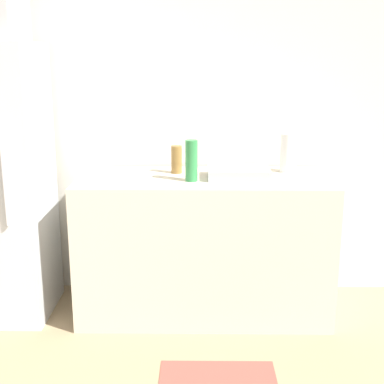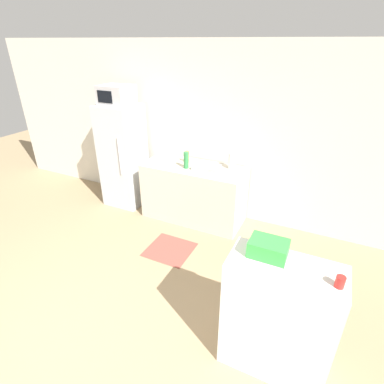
% 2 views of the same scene
% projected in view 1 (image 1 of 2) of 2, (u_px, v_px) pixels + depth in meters
% --- Properties ---
extents(wall_back, '(8.00, 0.06, 2.60)m').
position_uv_depth(wall_back, '(197.00, 103.00, 3.54)').
color(wall_back, silver).
rests_on(wall_back, ground_plane).
extents(counter, '(1.55, 0.65, 0.88)m').
position_uv_depth(counter, '(203.00, 245.00, 3.38)').
color(counter, beige).
rests_on(counter, ground_plane).
extents(sink_basin, '(0.37, 0.26, 0.06)m').
position_uv_depth(sink_basin, '(238.00, 173.00, 3.25)').
color(sink_basin, '#9EA3A8').
rests_on(sink_basin, counter).
extents(bottle_tall, '(0.07, 0.07, 0.24)m').
position_uv_depth(bottle_tall, '(191.00, 161.00, 3.14)').
color(bottle_tall, '#2D7F42').
rests_on(bottle_tall, counter).
extents(bottle_short, '(0.07, 0.07, 0.17)m').
position_uv_depth(bottle_short, '(176.00, 159.00, 3.36)').
color(bottle_short, olive).
rests_on(bottle_short, counter).
extents(paper_towel_roll, '(0.10, 0.10, 0.25)m').
position_uv_depth(paper_towel_roll, '(288.00, 153.00, 3.39)').
color(paper_towel_roll, white).
rests_on(paper_towel_roll, counter).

